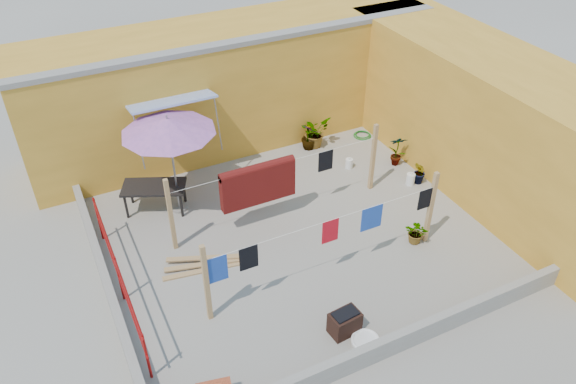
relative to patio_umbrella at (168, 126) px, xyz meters
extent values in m
plane|color=#9E998E|center=(2.01, -2.08, -2.24)|extent=(80.00, 80.00, 0.00)
cube|color=gold|center=(2.51, 2.62, -0.64)|extent=(11.00, 2.40, 3.20)
cube|color=gray|center=(2.51, 1.57, 0.91)|extent=(11.00, 0.35, 0.12)
cube|color=#2D51B2|center=(0.41, 1.07, 0.01)|extent=(2.00, 0.79, 0.22)
cylinder|color=gray|center=(-0.54, 0.70, -0.64)|extent=(0.03, 0.30, 1.28)
cylinder|color=gray|center=(1.36, 0.70, -0.64)|extent=(0.03, 0.30, 1.28)
cube|color=gold|center=(7.21, -2.08, -0.64)|extent=(2.40, 9.00, 3.20)
cube|color=gray|center=(2.01, -5.66, -2.02)|extent=(8.30, 0.16, 0.44)
cube|color=gray|center=(-2.07, -2.08, -2.02)|extent=(0.16, 7.30, 0.44)
cylinder|color=#A51110|center=(-1.84, -4.28, -1.69)|extent=(0.05, 0.05, 1.10)
cylinder|color=#A51110|center=(-1.84, -2.28, -1.69)|extent=(0.05, 0.05, 1.10)
cylinder|color=#A51110|center=(-1.84, -0.28, -1.69)|extent=(0.05, 0.05, 1.10)
cylinder|color=#A51110|center=(-1.84, -2.28, -1.19)|extent=(0.04, 4.20, 0.04)
cylinder|color=#A51110|center=(-1.84, -2.28, -1.64)|extent=(0.04, 4.20, 0.04)
cube|color=tan|center=(-0.49, -3.48, -1.34)|extent=(0.09, 0.09, 1.80)
cube|color=tan|center=(4.51, -3.48, -1.34)|extent=(0.09, 0.09, 1.80)
cube|color=tan|center=(4.51, -1.28, -1.34)|extent=(0.09, 0.09, 1.80)
cube|color=tan|center=(-0.49, -1.28, -1.34)|extent=(0.09, 0.09, 1.80)
cylinder|color=silver|center=(2.01, -3.48, -0.79)|extent=(5.00, 0.01, 0.01)
cylinder|color=silver|center=(2.01, -1.28, -0.79)|extent=(5.00, 0.01, 0.01)
cube|color=#510F0D|center=(1.50, -1.28, -1.20)|extent=(1.73, 0.22, 0.91)
cube|color=black|center=(3.19, -1.28, -1.05)|extent=(0.37, 0.02, 0.52)
cube|color=brown|center=(1.01, -1.28, -1.06)|extent=(0.42, 0.02, 0.54)
cube|color=#1E42A2|center=(-0.29, -3.48, -1.08)|extent=(0.44, 0.02, 0.58)
cube|color=black|center=(0.34, -3.48, -1.05)|extent=(0.37, 0.02, 0.53)
cube|color=red|center=(2.05, -3.48, -1.06)|extent=(0.35, 0.02, 0.54)
cube|color=#1E42A2|center=(3.00, -3.48, -1.07)|extent=(0.48, 0.02, 0.56)
cube|color=black|center=(4.31, -3.48, -1.03)|extent=(0.32, 0.02, 0.49)
cylinder|color=gray|center=(0.00, 0.00, -2.21)|extent=(0.37, 0.37, 0.06)
cylinder|color=gray|center=(0.00, 0.00, -1.05)|extent=(0.05, 0.05, 2.38)
cone|color=#BB65AD|center=(0.00, 0.00, 0.02)|extent=(2.73, 2.73, 0.33)
cylinder|color=gray|center=(0.00, 0.00, 0.20)|extent=(0.04, 0.04, 0.10)
cube|color=black|center=(-0.48, 0.22, -1.59)|extent=(1.61, 1.24, 0.05)
cube|color=black|center=(-1.17, 0.22, -1.92)|extent=(0.05, 0.05, 0.63)
cube|color=black|center=(-0.94, 0.74, -1.92)|extent=(0.05, 0.05, 0.63)
cube|color=black|center=(-0.02, -0.29, -1.92)|extent=(0.05, 0.05, 0.63)
cube|color=black|center=(0.22, 0.23, -1.92)|extent=(0.05, 0.05, 0.63)
cube|color=tan|center=(-0.14, -2.26, -2.22)|extent=(1.80, 0.40, 0.04)
cube|color=tan|center=(-0.06, -2.14, -2.18)|extent=(1.78, 0.55, 0.04)
cube|color=tan|center=(0.02, -2.02, -2.14)|extent=(1.72, 0.79, 0.04)
cube|color=black|center=(1.60, -4.89, -2.01)|extent=(0.58, 0.42, 0.46)
cube|color=black|center=(1.60, -4.89, -1.76)|extent=(0.48, 0.32, 0.04)
cylinder|color=silver|center=(1.81, -5.28, -2.21)|extent=(0.50, 0.50, 0.07)
torus|color=silver|center=(1.81, -5.28, -2.17)|extent=(0.53, 0.53, 0.05)
cylinder|color=silver|center=(4.51, -0.27, -2.11)|extent=(0.19, 0.19, 0.26)
cylinder|color=silver|center=(4.51, -0.27, -1.96)|extent=(0.05, 0.05, 0.04)
cylinder|color=silver|center=(5.50, -1.58, -2.09)|extent=(0.22, 0.22, 0.30)
cylinder|color=silver|center=(5.50, -1.58, -1.92)|extent=(0.06, 0.06, 0.05)
torus|color=#186C1E|center=(5.71, 0.96, -2.22)|extent=(0.51, 0.51, 0.04)
torus|color=#186C1E|center=(5.71, 0.96, -2.18)|extent=(0.43, 0.43, 0.04)
imported|color=#1A5C1A|center=(4.24, 1.12, -1.80)|extent=(0.97, 0.91, 0.87)
imported|color=#1A5C1A|center=(4.02, 1.06, -1.87)|extent=(0.54, 0.54, 0.73)
imported|color=#1A5C1A|center=(5.71, -0.67, -1.80)|extent=(0.55, 0.47, 0.88)
imported|color=#1A5C1A|center=(5.71, -1.66, -1.91)|extent=(0.39, 0.43, 0.65)
imported|color=#1A5C1A|center=(4.28, -3.44, -1.96)|extent=(0.64, 0.65, 0.55)
camera|label=1|loc=(-2.35, -10.55, 5.93)|focal=35.00mm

